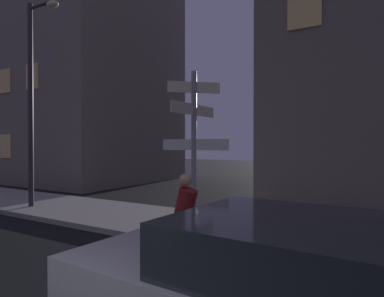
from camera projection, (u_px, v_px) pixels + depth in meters
name	position (u px, v px, depth m)	size (l,w,h in m)	color
sidewalk_kerb	(265.00, 237.00, 7.38)	(40.00, 2.95, 0.14)	#9E9991
signpost	(194.00, 139.00, 7.34)	(1.65, 1.78, 3.56)	gray
street_lamp	(34.00, 88.00, 10.50)	(1.41, 0.28, 6.38)	#2D2D30
cyclist	(188.00, 225.00, 5.66)	(1.82, 0.35, 1.61)	black
building_left_block	(85.00, 15.00, 19.81)	(8.85, 8.28, 19.41)	slate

